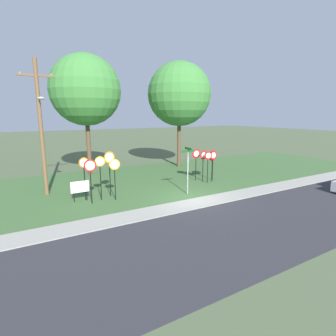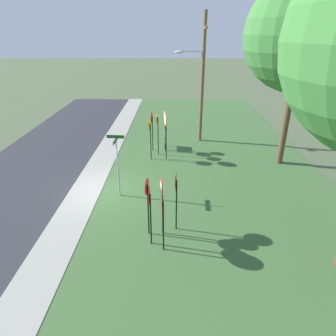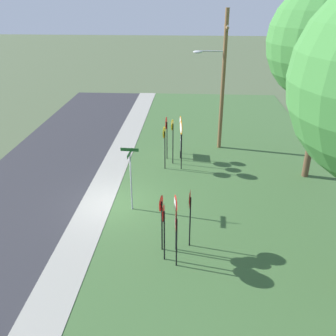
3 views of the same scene
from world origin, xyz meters
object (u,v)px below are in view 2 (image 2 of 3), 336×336
at_px(stop_sign_near_left, 152,123).
at_px(oak_tree_left, 301,35).
at_px(stop_sign_far_center, 165,122).
at_px(stop_sign_far_right, 158,126).
at_px(stop_sign_far_left, 150,131).
at_px(stop_sign_near_right, 166,126).
at_px(yield_sign_far_right, 176,188).
at_px(notice_board, 165,136).
at_px(yield_sign_near_left, 162,209).
at_px(yield_sign_far_left, 162,193).
at_px(yield_sign_center, 149,203).
at_px(utility_pole, 201,75).
at_px(street_name_post, 117,161).
at_px(yield_sign_near_right, 147,194).

xyz_separation_m(stop_sign_near_left, oak_tree_left, (1.91, 7.91, 5.20)).
relative_size(stop_sign_far_center, stop_sign_far_right, 0.98).
bearing_deg(oak_tree_left, stop_sign_far_left, -93.27).
bearing_deg(stop_sign_near_left, stop_sign_near_right, 35.55).
distance_m(yield_sign_far_right, notice_board, 9.22).
relative_size(yield_sign_near_left, yield_sign_far_right, 0.94).
xyz_separation_m(yield_sign_far_left, yield_sign_center, (0.63, -0.42, -0.02)).
bearing_deg(yield_sign_near_left, stop_sign_near_right, 179.01).
xyz_separation_m(yield_sign_far_left, oak_tree_left, (-7.05, 6.95, 5.31)).
bearing_deg(utility_pole, yield_sign_far_left, -11.59).
height_order(stop_sign_near_right, oak_tree_left, oak_tree_left).
distance_m(stop_sign_near_left, street_name_post, 6.14).
xyz_separation_m(stop_sign_far_center, oak_tree_left, (2.07, 7.06, 5.23)).
bearing_deg(yield_sign_near_left, stop_sign_far_left, -174.63).
bearing_deg(stop_sign_near_left, stop_sign_far_left, 2.33).
xyz_separation_m(stop_sign_far_left, stop_sign_far_right, (-0.76, 0.42, 0.10)).
height_order(stop_sign_far_left, yield_sign_near_right, stop_sign_far_left).
distance_m(utility_pole, notice_board, 4.76).
xyz_separation_m(stop_sign_near_right, yield_sign_center, (8.14, -0.38, -0.32)).
relative_size(stop_sign_near_left, notice_board, 2.13).
height_order(stop_sign_near_left, street_name_post, street_name_post).
height_order(yield_sign_far_left, yield_sign_center, yield_sign_far_left).
height_order(yield_sign_far_left, oak_tree_left, oak_tree_left).
distance_m(stop_sign_near_right, stop_sign_far_right, 0.94).
height_order(stop_sign_near_left, stop_sign_far_left, stop_sign_near_left).
xyz_separation_m(stop_sign_near_left, yield_sign_far_right, (8.66, 1.49, -0.05)).
xyz_separation_m(stop_sign_near_left, street_name_post, (6.01, -1.22, -0.10)).
distance_m(stop_sign_near_right, yield_sign_near_left, 8.48).
distance_m(yield_sign_near_left, yield_sign_far_right, 1.35).
distance_m(stop_sign_far_right, yield_sign_near_right, 8.30).
xyz_separation_m(stop_sign_far_center, yield_sign_near_right, (9.16, -0.44, -0.10)).
bearing_deg(stop_sign_far_center, stop_sign_near_left, -89.41).
relative_size(stop_sign_near_right, yield_sign_near_right, 1.19).
height_order(stop_sign_far_center, utility_pole, utility_pole).
distance_m(stop_sign_near_right, yield_sign_far_left, 7.51).
distance_m(stop_sign_far_left, yield_sign_near_right, 7.55).
height_order(stop_sign_far_left, yield_sign_near_left, stop_sign_far_left).
relative_size(stop_sign_far_left, utility_pole, 0.30).
xyz_separation_m(yield_sign_near_left, oak_tree_left, (-8.02, 6.90, 5.36)).
relative_size(street_name_post, utility_pole, 0.36).
relative_size(stop_sign_far_right, yield_sign_near_right, 1.12).
bearing_deg(notice_board, yield_sign_center, -2.90).
xyz_separation_m(stop_sign_far_left, yield_sign_near_left, (8.47, 1.03, -0.06)).
height_order(stop_sign_far_center, oak_tree_left, oak_tree_left).
height_order(yield_sign_near_right, utility_pole, utility_pole).
distance_m(yield_sign_near_left, yield_sign_near_right, 1.11).
height_order(stop_sign_near_left, notice_board, stop_sign_near_left).
distance_m(stop_sign_far_center, yield_sign_center, 9.76).
bearing_deg(stop_sign_far_left, stop_sign_near_right, 97.89).
distance_m(stop_sign_near_right, oak_tree_left, 8.60).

